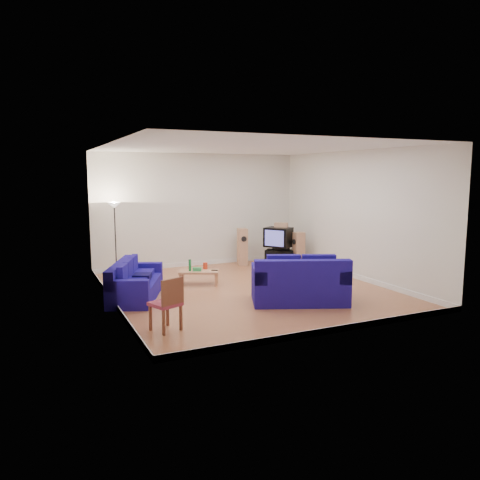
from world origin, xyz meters
name	(u,v)px	position (x,y,z in m)	size (l,w,h in m)	color
room	(247,223)	(0.00, 0.00, 1.54)	(6.01, 6.51, 3.21)	brown
sofa_three_seat	(133,285)	(-2.50, 0.38, 0.28)	(1.57, 2.16, 0.77)	#100473
sofa_loveseat	(300,285)	(0.52, -1.40, 0.36)	(2.17, 1.71, 0.95)	#100473
coffee_table	(199,273)	(-0.82, 0.96, 0.29)	(1.05, 0.82, 0.34)	tan
bottle	(190,265)	(-1.03, 1.01, 0.48)	(0.06, 0.06, 0.28)	#197233
tissue_box	(197,269)	(-0.88, 0.93, 0.38)	(0.20, 0.11, 0.08)	green
red_canister	(205,266)	(-0.61, 1.08, 0.42)	(0.11, 0.11, 0.15)	red
remote	(215,270)	(-0.48, 0.79, 0.35)	(0.15, 0.05, 0.02)	black
tv_stand	(280,258)	(2.01, 2.07, 0.24)	(0.79, 0.44, 0.48)	black
av_receiver	(281,248)	(2.07, 2.10, 0.53)	(0.43, 0.35, 0.10)	black
television	(278,237)	(1.94, 2.05, 0.86)	(0.84, 0.88, 0.55)	black
centre_speaker	(281,225)	(2.06, 2.09, 1.19)	(0.37, 0.15, 0.13)	tan
speaker_left	(242,247)	(1.13, 2.70, 0.54)	(0.30, 0.36, 1.08)	tan
speaker_right	(298,250)	(2.45, 1.78, 0.50)	(0.32, 0.25, 1.00)	tan
floor_lamp	(115,215)	(-2.45, 2.70, 1.58)	(0.33, 0.33, 1.91)	black
dining_chair	(168,301)	(-2.42, -2.00, 0.52)	(0.58, 0.58, 0.92)	brown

